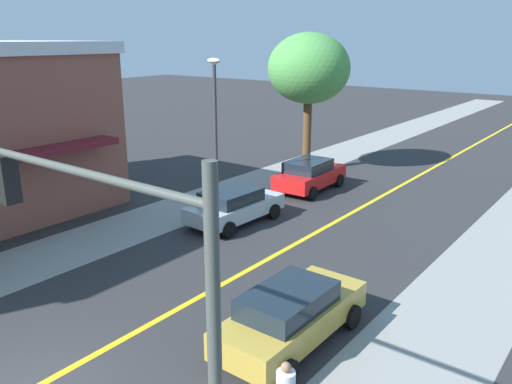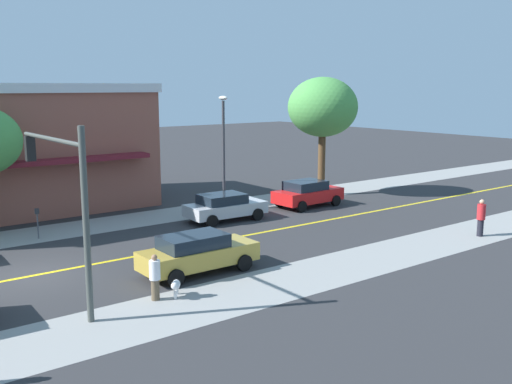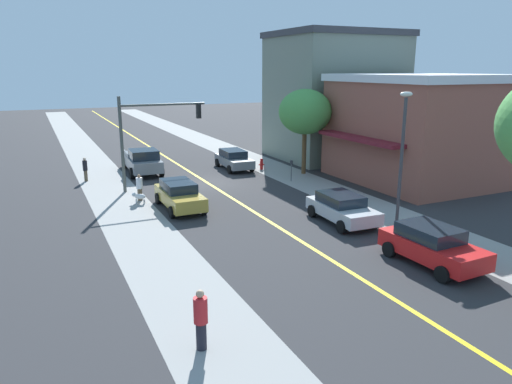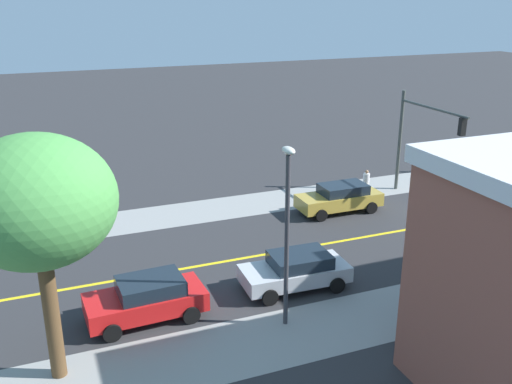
{
  "view_description": "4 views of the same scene",
  "coord_description": "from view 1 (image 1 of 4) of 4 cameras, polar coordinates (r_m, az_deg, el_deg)",
  "views": [
    {
      "loc": [
        9.67,
        -4.4,
        7.35
      ],
      "look_at": [
        -1.69,
        10.43,
        1.75
      ],
      "focal_mm": 36.38,
      "sensor_mm": 36.0,
      "label": 1
    },
    {
      "loc": [
        21.94,
        -6.13,
        7.03
      ],
      "look_at": [
        -1.38,
        11.64,
        1.73
      ],
      "focal_mm": 41.24,
      "sensor_mm": 36.0,
      "label": 2
    },
    {
      "loc": [
        10.48,
        30.11,
        7.55
      ],
      "look_at": [
        1.13,
        10.15,
        1.86
      ],
      "focal_mm": 33.72,
      "sensor_mm": 36.0,
      "label": 3
    },
    {
      "loc": [
        -21.59,
        20.07,
        11.16
      ],
      "look_at": [
        1.51,
        10.78,
        2.47
      ],
      "focal_mm": 40.17,
      "sensor_mm": 36.0,
      "label": 4
    }
  ],
  "objects": [
    {
      "name": "street_tree_right_corner",
      "position": [
        28.95,
        5.83,
        13.29
      ],
      "size": [
        4.47,
        4.47,
        7.61
      ],
      "color": "brown",
      "rests_on": "ground"
    },
    {
      "name": "gold_sedan_right_curb",
      "position": [
        13.15,
        3.93,
        -13.23
      ],
      "size": [
        1.98,
        4.57,
        1.52
      ],
      "rotation": [
        0.0,
        0.0,
        1.57
      ],
      "color": "#B29338",
      "rests_on": "ground"
    },
    {
      "name": "traffic_light_mast",
      "position": [
        8.16,
        -14.06,
        -8.41
      ],
      "size": [
        5.5,
        0.32,
        5.92
      ],
      "rotation": [
        0.0,
        0.0,
        3.14
      ],
      "color": "#474C47",
      "rests_on": "ground"
    },
    {
      "name": "red_sedan_left_curb",
      "position": [
        25.85,
        5.9,
        1.95
      ],
      "size": [
        2.22,
        4.29,
        1.55
      ],
      "rotation": [
        0.0,
        0.0,
        1.61
      ],
      "color": "red",
      "rests_on": "ground"
    },
    {
      "name": "silver_sedan_left_curb",
      "position": [
        21.15,
        -2.44,
        -1.47
      ],
      "size": [
        2.23,
        4.33,
        1.44
      ],
      "rotation": [
        0.0,
        0.0,
        1.53
      ],
      "color": "#B7BABF",
      "rests_on": "ground"
    },
    {
      "name": "street_lamp",
      "position": [
        22.95,
        -4.51,
        8.28
      ],
      "size": [
        0.7,
        0.36,
        6.5
      ],
      "color": "#38383D",
      "rests_on": "ground"
    }
  ]
}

